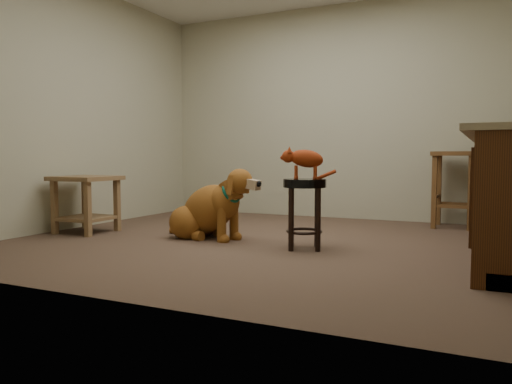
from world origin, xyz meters
The scene contains 7 objects.
floor centered at (0.00, 0.00, 0.00)m, with size 4.50×4.00×0.01m, color #4F3A2B.
room_shell centered at (0.00, 0.00, 1.68)m, with size 4.54×4.04×2.62m.
padded_stool centered at (0.37, -0.17, 0.41)m, with size 0.38×0.38×0.57m.
wood_stool centered at (1.39, 1.68, 0.42)m, with size 0.46×0.46×0.81m.
side_table centered at (-1.89, -0.26, 0.37)m, with size 0.55×0.55×0.56m.
golden_retriever centered at (-0.60, -0.05, 0.26)m, with size 1.08×0.59×0.70m.
tabby_kitten centered at (0.36, -0.17, 0.73)m, with size 0.41×0.29×0.29m.
Camera 1 is at (1.74, -4.00, 0.75)m, focal length 35.00 mm.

